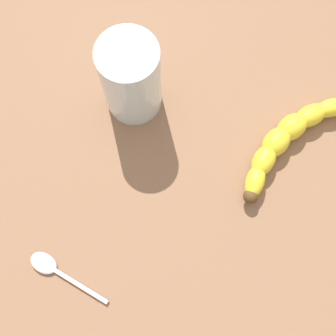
# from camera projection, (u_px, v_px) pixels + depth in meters

# --- Properties ---
(wooden_tabletop) EXTENTS (1.20, 1.20, 0.03)m
(wooden_tabletop) POSITION_uv_depth(u_px,v_px,m) (152.00, 170.00, 0.60)
(wooden_tabletop) COLOR #875E43
(wooden_tabletop) RESTS_ON ground
(banana) EXTENTS (0.15, 0.15, 0.03)m
(banana) POSITION_uv_depth(u_px,v_px,m) (288.00, 139.00, 0.58)
(banana) COLOR yellow
(banana) RESTS_ON wooden_tabletop
(smoothie_glass) EXTENTS (0.08, 0.08, 0.12)m
(smoothie_glass) POSITION_uv_depth(u_px,v_px,m) (131.00, 81.00, 0.56)
(smoothie_glass) COLOR silver
(smoothie_glass) RESTS_ON wooden_tabletop
(teaspoon) EXTENTS (0.06, 0.11, 0.01)m
(teaspoon) POSITION_uv_depth(u_px,v_px,m) (48.00, 266.00, 0.55)
(teaspoon) COLOR silver
(teaspoon) RESTS_ON wooden_tabletop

